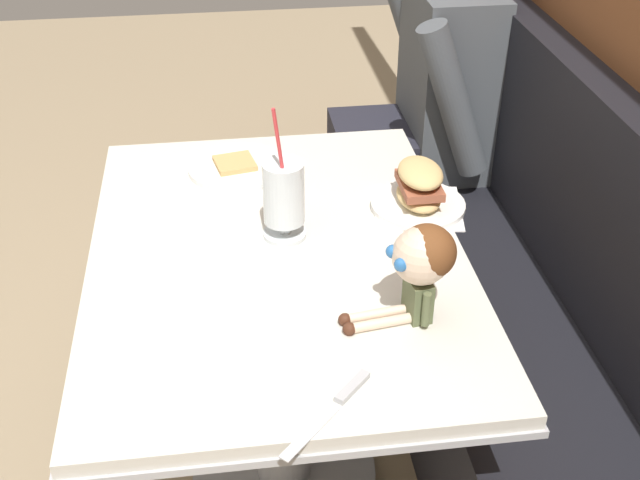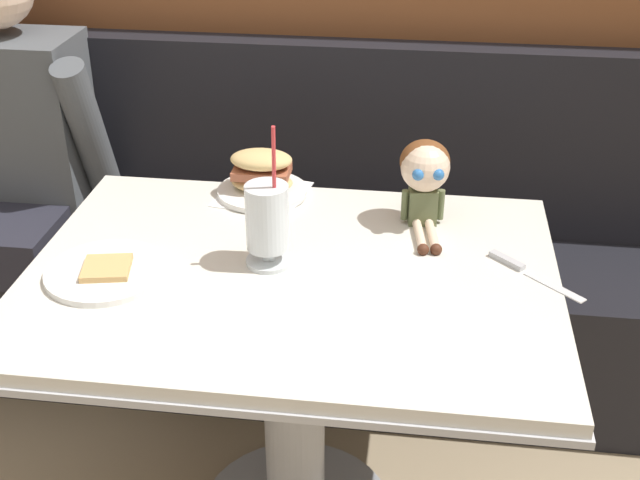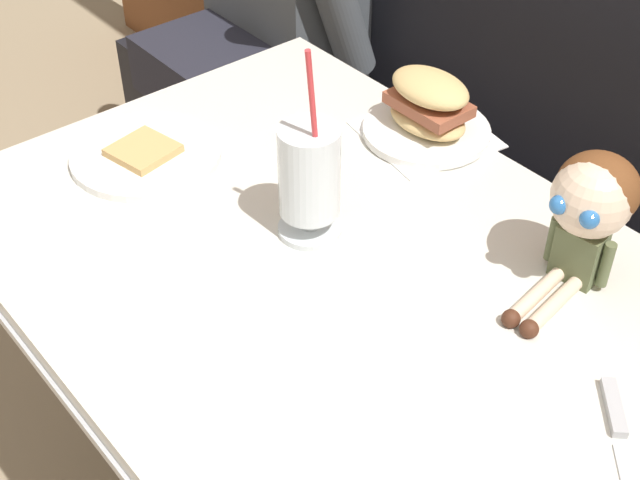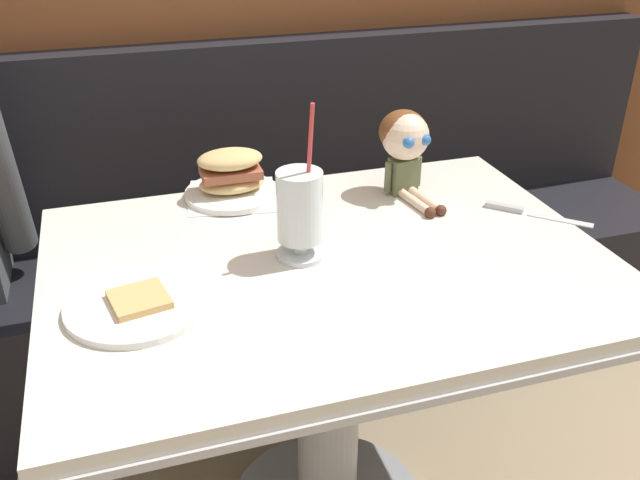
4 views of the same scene
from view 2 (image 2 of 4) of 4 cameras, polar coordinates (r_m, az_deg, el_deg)
name	(u,v)px [view 2 (image 2 of 4)]	position (r m, az deg, el deg)	size (l,w,h in m)	color
booth_bench	(328,279)	(2.45, 0.54, -2.75)	(2.60, 0.48, 1.00)	black
diner_table	(293,347)	(1.82, -1.88, -7.42)	(1.11, 0.81, 0.74)	silver
toast_plate	(106,271)	(1.74, -14.58, -2.12)	(0.25, 0.25, 0.03)	white
milkshake_glass	(267,221)	(1.69, -3.66, 1.32)	(0.10, 0.10, 0.32)	silver
sandwich_plate	(262,178)	(2.00, -4.04, 4.33)	(0.23, 0.23, 0.12)	white
butter_knife	(520,267)	(1.76, 13.66, -1.85)	(0.18, 0.18, 0.01)	silver
seated_doll	(425,172)	(1.85, 7.28, 4.72)	(0.13, 0.23, 0.20)	#5B6642
diner_patron	(15,141)	(2.47, -20.39, 6.46)	(0.55, 0.48, 0.81)	#4C5156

